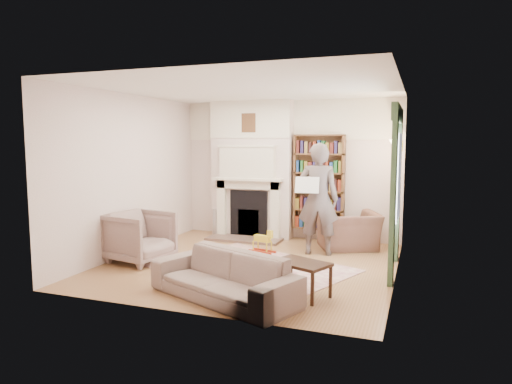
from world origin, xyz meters
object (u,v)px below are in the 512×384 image
at_px(armchair_left, 140,237).
at_px(man_reading, 318,199).
at_px(coffee_table, 301,279).
at_px(paraffin_heater, 218,222).
at_px(bookcase, 319,182).
at_px(sofa, 224,276).
at_px(rocking_horse, 262,241).
at_px(armchair_reading, 348,231).

relative_size(armchair_left, man_reading, 0.47).
xyz_separation_m(coffee_table, paraffin_heater, (-2.60, 3.12, 0.05)).
bearing_deg(paraffin_heater, armchair_left, -97.62).
relative_size(bookcase, sofa, 0.92).
bearing_deg(rocking_horse, armchair_left, -128.62).
distance_m(paraffin_heater, rocking_horse, 1.79).
relative_size(bookcase, paraffin_heater, 3.36).
distance_m(armchair_reading, coffee_table, 2.84).
xyz_separation_m(armchair_left, sofa, (2.03, -1.18, -0.12)).
relative_size(armchair_left, rocking_horse, 1.91).
xyz_separation_m(man_reading, paraffin_heater, (-2.32, 0.89, -0.70)).
height_order(armchair_left, man_reading, man_reading).
bearing_deg(rocking_horse, sofa, -67.26).
bearing_deg(armchair_reading, paraffin_heater, -30.03).
distance_m(armchair_reading, sofa, 3.45).
bearing_deg(sofa, armchair_left, 172.10).
xyz_separation_m(armchair_reading, sofa, (-1.06, -3.28, -0.05)).
bearing_deg(bookcase, paraffin_heater, -174.01).
height_order(armchair_left, coffee_table, armchair_left).
distance_m(armchair_reading, paraffin_heater, 2.79).
xyz_separation_m(armchair_reading, man_reading, (-0.45, -0.60, 0.64)).
distance_m(armchair_left, coffee_table, 3.01).
bearing_deg(rocking_horse, bookcase, 77.05).
relative_size(man_reading, paraffin_heater, 3.56).
xyz_separation_m(sofa, paraffin_heater, (-1.71, 3.57, -0.02)).
height_order(man_reading, rocking_horse, man_reading).
bearing_deg(rocking_horse, man_reading, 29.65).
xyz_separation_m(man_reading, coffee_table, (0.28, -2.23, -0.75)).
bearing_deg(man_reading, armchair_reading, -133.98).
xyz_separation_m(armchair_left, paraffin_heater, (0.32, 2.39, -0.14)).
xyz_separation_m(bookcase, sofa, (-0.39, -3.79, -0.88)).
xyz_separation_m(man_reading, rocking_horse, (-0.94, -0.25, -0.77)).
xyz_separation_m(bookcase, paraffin_heater, (-2.10, -0.22, -0.90)).
relative_size(armchair_reading, sofa, 0.52).
distance_m(bookcase, rocking_horse, 1.81).
bearing_deg(bookcase, coffee_table, -81.49).
relative_size(bookcase, man_reading, 0.95).
distance_m(armchair_reading, rocking_horse, 1.63).
height_order(armchair_reading, rocking_horse, armchair_reading).
bearing_deg(coffee_table, bookcase, 121.45).
bearing_deg(bookcase, rocking_horse, -117.92).
height_order(bookcase, coffee_table, bookcase).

